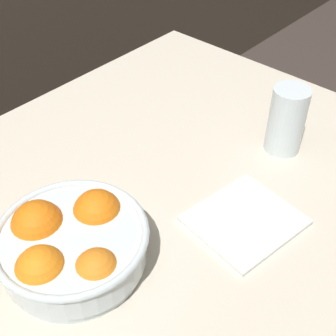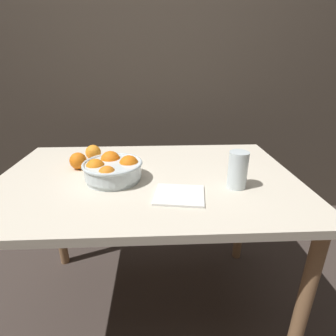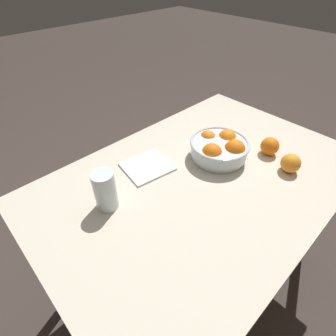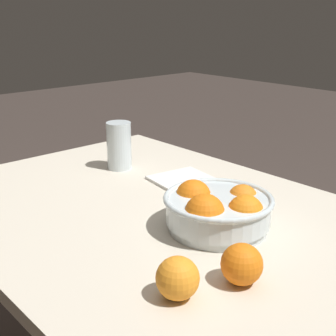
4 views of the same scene
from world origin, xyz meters
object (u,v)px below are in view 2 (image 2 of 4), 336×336
at_px(fruit_bowl, 113,169).
at_px(orange_loose_near_bowl, 78,161).
at_px(juice_glass, 238,171).
at_px(orange_loose_front, 93,152).

height_order(fruit_bowl, orange_loose_near_bowl, fruit_bowl).
xyz_separation_m(fruit_bowl, juice_glass, (0.47, -0.09, 0.02)).
relative_size(juice_glass, orange_loose_near_bowl, 1.90).
distance_m(orange_loose_near_bowl, orange_loose_front, 0.12).
xyz_separation_m(orange_loose_near_bowl, orange_loose_front, (0.04, 0.11, -0.00)).
xyz_separation_m(fruit_bowl, orange_loose_front, (-0.13, 0.23, -0.01)).
relative_size(juice_glass, orange_loose_front, 1.92).
relative_size(orange_loose_near_bowl, orange_loose_front, 1.01).
xyz_separation_m(juice_glass, orange_loose_near_bowl, (-0.63, 0.21, -0.03)).
relative_size(fruit_bowl, juice_glass, 1.69).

